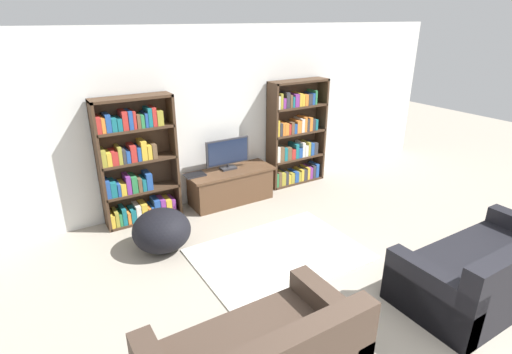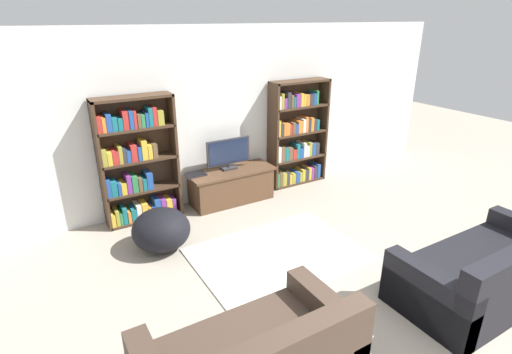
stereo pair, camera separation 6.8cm
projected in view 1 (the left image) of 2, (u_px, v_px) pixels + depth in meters
wall_back at (215, 116)px, 6.01m from camera, size 8.80×0.06×2.60m
bookshelf_left at (135, 164)px, 5.41m from camera, size 1.04×0.30×1.75m
bookshelf_right at (294, 136)px, 6.71m from camera, size 1.04×0.30×1.75m
tv_stand at (231, 186)px, 6.18m from camera, size 1.34×0.51×0.52m
television at (228, 153)px, 6.04m from camera, size 0.71×0.16×0.48m
laptop at (195, 175)px, 5.87m from camera, size 0.30×0.20×0.03m
area_rug at (279, 254)px, 4.86m from camera, size 1.99×1.42×0.02m
couch_right_sofa at (488, 271)px, 4.09m from camera, size 1.93×0.94×0.81m
beanbag_ottoman at (162, 230)px, 4.89m from camera, size 0.71×0.71×0.52m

